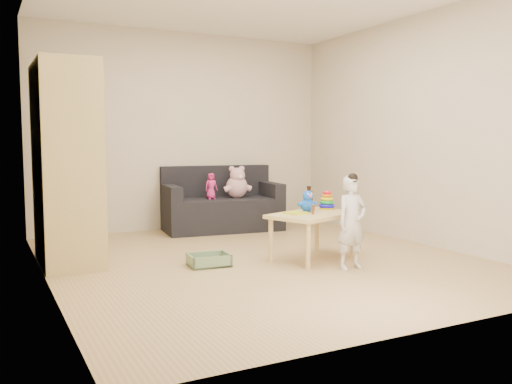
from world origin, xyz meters
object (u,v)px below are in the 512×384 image
toddler (352,224)px  wardrobe (66,164)px  sofa (222,214)px  play_table (313,236)px

toddler → wardrobe: bearing=146.5°
sofa → play_table: bearing=-81.1°
sofa → wardrobe: bearing=-145.9°
wardrobe → play_table: bearing=-23.3°
sofa → play_table: 2.04m
sofa → toddler: toddler is taller
play_table → toddler: (0.10, -0.50, 0.18)m
wardrobe → sofa: bearing=27.8°
wardrobe → sofa: wardrobe is taller
sofa → play_table: size_ratio=1.72×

